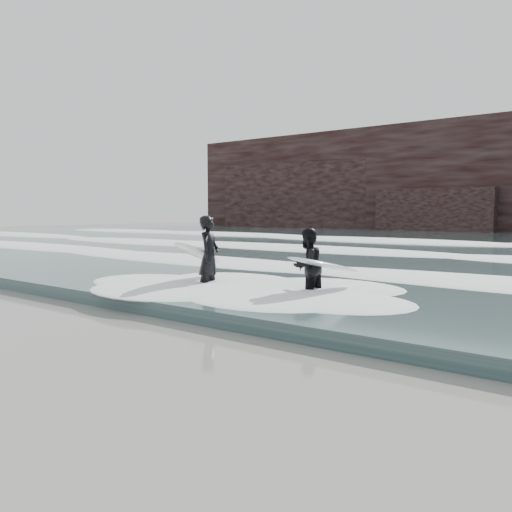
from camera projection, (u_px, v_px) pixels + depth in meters
name	position (u px, v px, depth m)	size (l,w,h in m)	color
ground	(54.00, 376.00, 6.12)	(120.00, 120.00, 0.00)	#856853
sea	(508.00, 243.00, 29.28)	(90.00, 52.00, 0.30)	#344949
foam_near	(364.00, 272.00, 13.28)	(60.00, 3.20, 0.20)	white
foam_mid	(442.00, 253.00, 18.87)	(60.00, 4.00, 0.24)	white
foam_far	(494.00, 241.00, 26.06)	(60.00, 4.80, 0.30)	white
surfer_left	(207.00, 255.00, 11.90)	(1.32, 2.21, 1.91)	black
surfer_right	(310.00, 266.00, 10.76)	(1.32, 2.22, 1.65)	black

